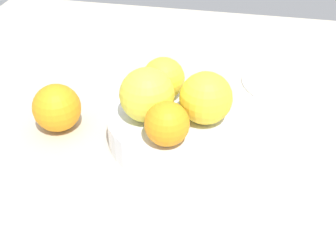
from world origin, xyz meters
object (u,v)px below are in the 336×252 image
at_px(orange_in_bowl_1, 163,79).
at_px(fruit_bowl, 168,129).
at_px(orange_in_bowl_3, 167,124).
at_px(orange_loose_0, 56,109).
at_px(side_plate, 285,82).
at_px(orange_in_bowl_0, 205,100).
at_px(orange_in_bowl_2, 147,95).

bearing_deg(orange_in_bowl_1, fruit_bowl, 19.17).
distance_m(orange_in_bowl_3, orange_loose_0, 0.21).
relative_size(orange_loose_0, side_plate, 0.47).
height_order(orange_in_bowl_0, orange_loose_0, orange_in_bowl_0).
height_order(orange_in_bowl_1, side_plate, orange_in_bowl_1).
height_order(fruit_bowl, side_plate, fruit_bowl).
distance_m(orange_in_bowl_1, side_plate, 0.27).
distance_m(fruit_bowl, orange_in_bowl_1, 0.08).
bearing_deg(side_plate, orange_loose_0, -58.95).
bearing_deg(orange_in_bowl_3, orange_loose_0, -107.02).
bearing_deg(side_plate, orange_in_bowl_0, -30.21).
bearing_deg(orange_in_bowl_1, orange_loose_0, -71.57).
bearing_deg(orange_loose_0, orange_in_bowl_0, 89.92).
height_order(fruit_bowl, orange_loose_0, orange_loose_0).
xyz_separation_m(fruit_bowl, orange_in_bowl_0, (0.00, 0.06, 0.06)).
relative_size(fruit_bowl, orange_loose_0, 2.39).
xyz_separation_m(orange_in_bowl_3, orange_loose_0, (-0.06, -0.19, -0.04)).
bearing_deg(fruit_bowl, side_plate, 139.59).
xyz_separation_m(orange_in_bowl_0, orange_in_bowl_2, (0.01, -0.09, 0.00)).
distance_m(orange_in_bowl_0, orange_in_bowl_2, 0.09).
xyz_separation_m(orange_in_bowl_2, orange_in_bowl_3, (0.05, 0.04, -0.01)).
bearing_deg(orange_in_bowl_2, orange_loose_0, -92.83).
height_order(orange_in_bowl_0, orange_in_bowl_2, orange_in_bowl_2).
bearing_deg(orange_in_bowl_2, fruit_bowl, 111.44).
xyz_separation_m(fruit_bowl, orange_loose_0, (0.00, -0.18, 0.02)).
bearing_deg(orange_in_bowl_0, orange_loose_0, -90.08).
relative_size(orange_in_bowl_0, orange_loose_0, 1.00).
height_order(orange_in_bowl_3, orange_loose_0, orange_in_bowl_3).
distance_m(orange_loose_0, side_plate, 0.43).
distance_m(orange_in_bowl_1, orange_in_bowl_3, 0.12).
height_order(orange_in_bowl_0, side_plate, orange_in_bowl_0).
xyz_separation_m(orange_in_bowl_2, orange_loose_0, (-0.01, -0.15, -0.05)).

